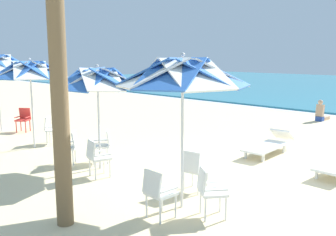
# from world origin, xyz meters

# --- Properties ---
(ground_plane) EXTENTS (80.00, 80.00, 0.00)m
(ground_plane) POSITION_xyz_m (0.00, 0.00, 0.00)
(ground_plane) COLOR beige
(beach_umbrella_0) EXTENTS (2.36, 2.36, 2.80)m
(beach_umbrella_0) POSITION_xyz_m (0.01, -2.81, 2.44)
(beach_umbrella_0) COLOR silver
(beach_umbrella_0) RESTS_ON ground
(plastic_chair_0) EXTENTS (0.45, 0.48, 0.87)m
(plastic_chair_0) POSITION_xyz_m (0.08, -3.46, 0.50)
(plastic_chair_0) COLOR white
(plastic_chair_0) RESTS_ON ground
(plastic_chair_1) EXTENTS (0.51, 0.54, 0.87)m
(plastic_chair_1) POSITION_xyz_m (-0.37, -2.06, 0.50)
(plastic_chair_1) COLOR white
(plastic_chair_1) RESTS_ON ground
(plastic_chair_2) EXTENTS (0.62, 0.63, 0.87)m
(plastic_chair_2) POSITION_xyz_m (0.63, -2.78, 0.50)
(plastic_chair_2) COLOR white
(plastic_chair_2) RESTS_ON ground
(beach_umbrella_1) EXTENTS (2.24, 2.24, 2.55)m
(beach_umbrella_1) POSITION_xyz_m (-3.04, -2.53, 2.20)
(beach_umbrella_1) COLOR silver
(beach_umbrella_1) RESTS_ON ground
(plastic_chair_3) EXTENTS (0.52, 0.55, 0.87)m
(plastic_chair_3) POSITION_xyz_m (-2.53, -2.96, 0.50)
(plastic_chair_3) COLOR white
(plastic_chair_3) RESTS_ON ground
(plastic_chair_4) EXTENTS (0.62, 0.63, 0.87)m
(plastic_chair_4) POSITION_xyz_m (-3.43, -2.16, 0.50)
(plastic_chair_4) COLOR white
(plastic_chair_4) RESTS_ON ground
(plastic_chair_5) EXTENTS (0.63, 0.63, 0.87)m
(plastic_chair_5) POSITION_xyz_m (-3.87, -2.89, 0.50)
(plastic_chair_5) COLOR white
(plastic_chair_5) RESTS_ON ground
(beach_umbrella_2) EXTENTS (2.30, 2.30, 2.70)m
(beach_umbrella_2) POSITION_xyz_m (-6.18, -2.77, 2.33)
(beach_umbrella_2) COLOR silver
(beach_umbrella_2) RESTS_ON ground
(plastic_chair_6) EXTENTS (0.63, 0.63, 0.87)m
(plastic_chair_6) POSITION_xyz_m (-6.34, -2.12, 0.50)
(plastic_chair_6) COLOR white
(plastic_chair_6) RESTS_ON ground
(plastic_chair_9) EXTENTS (0.63, 0.63, 0.87)m
(plastic_chair_9) POSITION_xyz_m (-8.84, -1.95, 0.50)
(plastic_chair_9) COLOR red
(plastic_chair_9) RESTS_ON ground
(sun_lounger_1) EXTENTS (0.78, 2.19, 0.62)m
(sun_lounger_1) POSITION_xyz_m (-0.84, 1.67, 0.28)
(sun_lounger_1) COLOR white
(sun_lounger_1) RESTS_ON ground
(palm_tree_0) EXTENTS (2.57, 3.09, 4.98)m
(palm_tree_0) POSITION_xyz_m (-0.84, -4.69, 3.10)
(palm_tree_0) COLOR brown
(palm_tree_0) RESTS_ON ground
(beachgoer_seated) EXTENTS (0.30, 0.93, 0.92)m
(beachgoer_seated) POSITION_xyz_m (-2.19, 8.22, 0.29)
(beachgoer_seated) COLOR #2D4CA5
(beachgoer_seated) RESTS_ON ground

